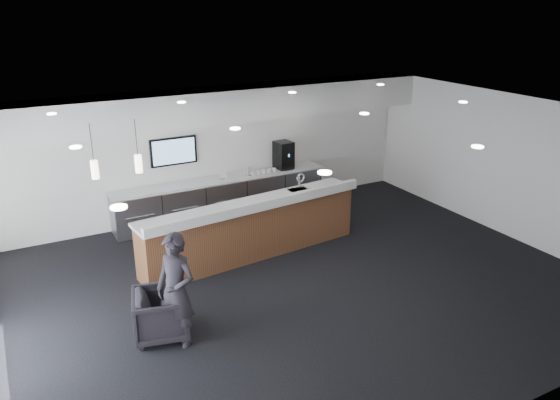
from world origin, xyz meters
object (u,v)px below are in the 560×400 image
coffee_machine (283,155)px  service_counter (252,228)px  armchair (161,314)px  lounge_guest (176,291)px

coffee_machine → service_counter: bearing=-135.4°
service_counter → armchair: bearing=-148.3°
coffee_machine → armchair: size_ratio=0.81×
armchair → lounge_guest: bearing=-136.8°
armchair → lounge_guest: 0.61m
coffee_machine → armchair: bearing=-141.3°
service_counter → armchair: 3.02m
service_counter → coffee_machine: 2.98m
armchair → lounge_guest: lounge_guest is taller
armchair → lounge_guest: size_ratio=0.46×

